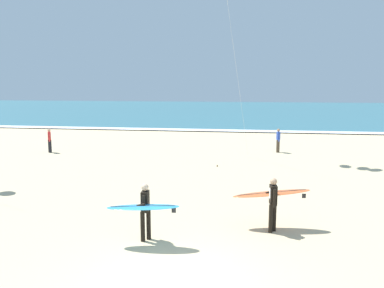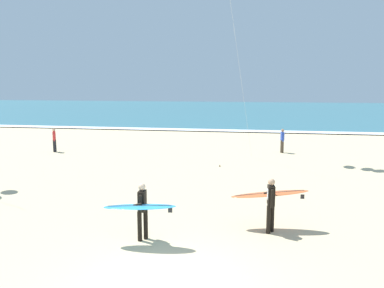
% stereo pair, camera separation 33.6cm
% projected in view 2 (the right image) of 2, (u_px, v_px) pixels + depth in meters
% --- Properties ---
extents(ground_plane, '(160.00, 160.00, 0.00)m').
position_uv_depth(ground_plane, '(164.00, 284.00, 8.84)').
color(ground_plane, '#D1BA8E').
extents(ocean_water, '(160.00, 60.00, 0.08)m').
position_uv_depth(ocean_water, '(248.00, 110.00, 65.97)').
color(ocean_water, '#336B7A').
rests_on(ocean_water, ground).
extents(shoreline_foam, '(160.00, 1.75, 0.01)m').
position_uv_depth(shoreline_foam, '(238.00, 131.00, 37.06)').
color(shoreline_foam, white).
rests_on(shoreline_foam, ocean_water).
extents(surfer_lead, '(2.47, 1.03, 1.71)m').
position_uv_depth(surfer_lead, '(270.00, 198.00, 11.93)').
color(surfer_lead, black).
rests_on(surfer_lead, ground).
extents(surfer_trailing, '(2.11, 0.98, 1.71)m').
position_uv_depth(surfer_trailing, '(141.00, 207.00, 11.03)').
color(surfer_trailing, black).
rests_on(surfer_trailing, ground).
extents(bystander_blue_top, '(0.25, 0.49, 1.59)m').
position_uv_depth(bystander_blue_top, '(282.00, 141.00, 25.56)').
color(bystander_blue_top, '#4C3D2D').
rests_on(bystander_blue_top, ground).
extents(bystander_red_top, '(0.31, 0.45, 1.59)m').
position_uv_depth(bystander_red_top, '(54.00, 140.00, 25.86)').
color(bystander_red_top, black).
rests_on(bystander_red_top, ground).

